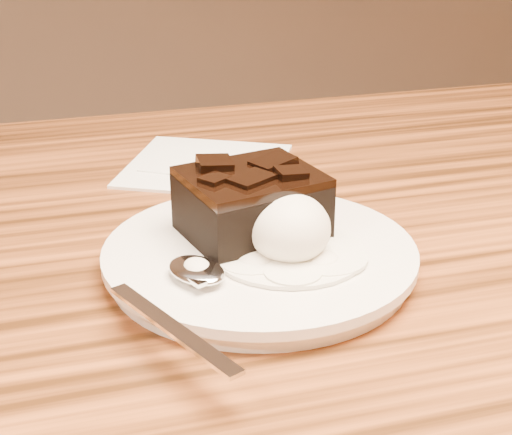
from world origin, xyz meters
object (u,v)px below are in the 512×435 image
object	(u,v)px
spoon	(197,273)
brownie	(251,208)
plate	(260,259)
ice_cream_scoop	(289,228)
napkin	(206,164)

from	to	relation	value
spoon	brownie	bearing A→B (deg)	23.33
brownie	spoon	world-z (taller)	brownie
plate	brownie	world-z (taller)	brownie
brownie	ice_cream_scoop	distance (m)	0.04
spoon	napkin	size ratio (longest dim) A/B	1.23
plate	spoon	world-z (taller)	spoon
brownie	spoon	bearing A→B (deg)	-133.42
brownie	ice_cream_scoop	bearing A→B (deg)	-66.83
brownie	spoon	xyz separation A→B (m)	(-0.06, -0.06, -0.02)
ice_cream_scoop	napkin	size ratio (longest dim) A/B	0.42
plate	brownie	distance (m)	0.04
brownie	ice_cream_scoop	xyz separation A→B (m)	(0.02, -0.04, -0.00)
ice_cream_scoop	spoon	size ratio (longest dim) A/B	0.34
plate	spoon	xyz separation A→B (m)	(-0.06, -0.04, 0.02)
plate	brownie	size ratio (longest dim) A/B	2.43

